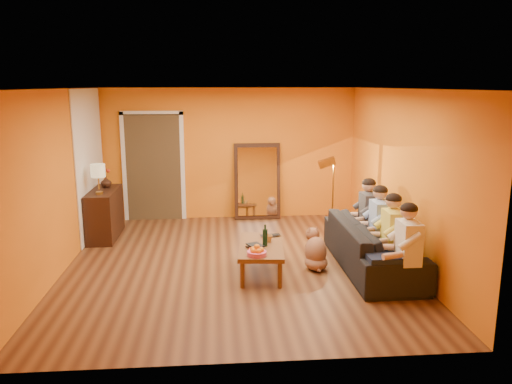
{
  "coord_description": "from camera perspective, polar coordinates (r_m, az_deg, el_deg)",
  "views": [
    {
      "loc": [
        -0.28,
        -7.15,
        2.66
      ],
      "look_at": [
        0.35,
        0.5,
        1.0
      ],
      "focal_mm": 35.0,
      "sensor_mm": 36.0,
      "label": 1
    }
  ],
  "objects": [
    {
      "name": "sofa",
      "position": [
        7.56,
        13.16,
        -5.95
      ],
      "size": [
        2.37,
        0.93,
        0.69
      ],
      "primitive_type": "imported",
      "rotation": [
        0.0,
        0.0,
        1.57
      ],
      "color": "black",
      "rests_on": "floor"
    },
    {
      "name": "vase",
      "position": [
        9.32,
        -16.77,
        1.11
      ],
      "size": [
        0.19,
        0.19,
        0.2
      ],
      "primitive_type": "imported",
      "color": "#321910",
      "rests_on": "sideboard"
    },
    {
      "name": "person_mid_left",
      "position": [
        7.12,
        15.36,
        -4.98
      ],
      "size": [
        0.7,
        0.44,
        1.22
      ],
      "primitive_type": null,
      "color": "#D4C946",
      "rests_on": "sofa"
    },
    {
      "name": "floor_lamp",
      "position": [
        8.6,
        8.76,
        -0.98
      ],
      "size": [
        0.34,
        0.29,
        1.44
      ],
      "primitive_type": null,
      "rotation": [
        0.0,
        0.0,
        -0.19
      ],
      "color": "#B68A35",
      "rests_on": "floor"
    },
    {
      "name": "room_shell",
      "position": [
        7.64,
        -2.54,
        1.95
      ],
      "size": [
        5.0,
        5.5,
        2.6
      ],
      "color": "brown",
      "rests_on": "ground"
    },
    {
      "name": "table_lamp",
      "position": [
        8.76,
        -17.56,
        1.41
      ],
      "size": [
        0.24,
        0.24,
        0.51
      ],
      "primitive_type": null,
      "color": "beige",
      "rests_on": "sideboard"
    },
    {
      "name": "tumbler",
      "position": [
        7.25,
        1.46,
        -5.34
      ],
      "size": [
        0.13,
        0.13,
        0.1
      ],
      "primitive_type": "imported",
      "rotation": [
        0.0,
        0.0,
        -0.18
      ],
      "color": "#B27F3F",
      "rests_on": "coffee_table"
    },
    {
      "name": "white_accent",
      "position": [
        9.27,
        -18.45,
        3.14
      ],
      "size": [
        0.02,
        1.9,
        2.58
      ],
      "primitive_type": "cube",
      "color": "white",
      "rests_on": "wall_left"
    },
    {
      "name": "fruit_bowl",
      "position": [
        6.69,
        0.1,
        -6.63
      ],
      "size": [
        0.26,
        0.26,
        0.16
      ],
      "primitive_type": null,
      "color": "#E04F7E",
      "rests_on": "coffee_table"
    },
    {
      "name": "person_far_left",
      "position": [
        6.63,
        16.97,
        -6.35
      ],
      "size": [
        0.7,
        0.44,
        1.22
      ],
      "primitive_type": null,
      "color": "silver",
      "rests_on": "sofa"
    },
    {
      "name": "door_header",
      "position": [
        9.95,
        -11.89,
        8.84
      ],
      "size": [
        1.22,
        0.06,
        0.08
      ],
      "primitive_type": "cube",
      "color": "white",
      "rests_on": "wall_back"
    },
    {
      "name": "mirror_frame",
      "position": [
        9.99,
        0.15,
        1.24
      ],
      "size": [
        0.92,
        0.27,
        1.51
      ],
      "primitive_type": "cube",
      "rotation": [
        -0.14,
        0.0,
        0.0
      ],
      "color": "#321910",
      "rests_on": "floor"
    },
    {
      "name": "sideboard",
      "position": [
        9.19,
        -16.89,
        -2.41
      ],
      "size": [
        0.44,
        1.18,
        0.85
      ],
      "primitive_type": "cube",
      "color": "#321910",
      "rests_on": "floor"
    },
    {
      "name": "wine_bottle",
      "position": [
        7.06,
        1.04,
        -4.98
      ],
      "size": [
        0.07,
        0.07,
        0.31
      ],
      "primitive_type": "cylinder",
      "color": "black",
      "rests_on": "coffee_table"
    },
    {
      "name": "mirror_glass",
      "position": [
        9.95,
        0.17,
        1.2
      ],
      "size": [
        0.78,
        0.21,
        1.35
      ],
      "primitive_type": "cube",
      "rotation": [
        -0.14,
        0.0,
        0.0
      ],
      "color": "white",
      "rests_on": "mirror_frame"
    },
    {
      "name": "doorway_recess",
      "position": [
        10.18,
        -11.54,
        2.86
      ],
      "size": [
        1.06,
        0.3,
        2.1
      ],
      "primitive_type": "cube",
      "color": "#3F2D19",
      "rests_on": "floor"
    },
    {
      "name": "book_mid",
      "position": [
        6.94,
        -0.66,
        -6.34
      ],
      "size": [
        0.24,
        0.27,
        0.02
      ],
      "primitive_type": "imported",
      "rotation": [
        0.0,
        0.0,
        -0.36
      ],
      "color": "#B32C14",
      "rests_on": "book_lower"
    },
    {
      "name": "flowers",
      "position": [
        9.28,
        -16.85,
        2.41
      ],
      "size": [
        0.17,
        0.17,
        0.39
      ],
      "primitive_type": null,
      "color": "#B32C14",
      "rests_on": "vase"
    },
    {
      "name": "book_upper",
      "position": [
        6.92,
        -0.73,
        -6.24
      ],
      "size": [
        0.27,
        0.3,
        0.02
      ],
      "primitive_type": "imported",
      "rotation": [
        0.0,
        0.0,
        0.44
      ],
      "color": "black",
      "rests_on": "book_mid"
    },
    {
      "name": "book_lower",
      "position": [
        6.94,
        -0.74,
        -6.52
      ],
      "size": [
        0.26,
        0.28,
        0.02
      ],
      "primitive_type": "imported",
      "rotation": [
        0.0,
        0.0,
        0.48
      ],
      "color": "#321910",
      "rests_on": "coffee_table"
    },
    {
      "name": "dog",
      "position": [
        7.4,
        6.84,
        -6.42
      ],
      "size": [
        0.5,
        0.61,
        0.62
      ],
      "primitive_type": null,
      "rotation": [
        0.0,
        0.0,
        -0.36
      ],
      "color": "#905B41",
      "rests_on": "floor"
    },
    {
      "name": "door_jamb_left",
      "position": [
        10.15,
        -14.82,
        2.67
      ],
      "size": [
        0.08,
        0.06,
        2.2
      ],
      "primitive_type": "cube",
      "color": "white",
      "rests_on": "wall_back"
    },
    {
      "name": "person_far_right",
      "position": [
        8.12,
        12.74,
        -2.73
      ],
      "size": [
        0.7,
        0.44,
        1.22
      ],
      "primitive_type": null,
      "color": "#333237",
      "rests_on": "sofa"
    },
    {
      "name": "door_jamb_right",
      "position": [
        10.01,
        -8.38,
        2.82
      ],
      "size": [
        0.08,
        0.06,
        2.2
      ],
      "primitive_type": "cube",
      "color": "white",
      "rests_on": "wall_back"
    },
    {
      "name": "coffee_table",
      "position": [
        7.21,
        0.59,
        -7.64
      ],
      "size": [
        0.73,
        1.27,
        0.42
      ],
      "primitive_type": null,
      "rotation": [
        0.0,
        0.0,
        -0.09
      ],
      "color": "brown",
      "rests_on": "floor"
    },
    {
      "name": "laptop",
      "position": [
        7.49,
        1.73,
        -5.09
      ],
      "size": [
        0.33,
        0.24,
        0.02
      ],
      "primitive_type": "imported",
      "rotation": [
        0.0,
        0.0,
        0.16
      ],
      "color": "black",
      "rests_on": "coffee_table"
    },
    {
      "name": "person_mid_right",
      "position": [
        7.61,
        13.96,
        -3.78
      ],
      "size": [
        0.7,
        0.44,
        1.22
      ],
      "primitive_type": null,
      "color": "#86A0CF",
      "rests_on": "sofa"
    }
  ]
}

